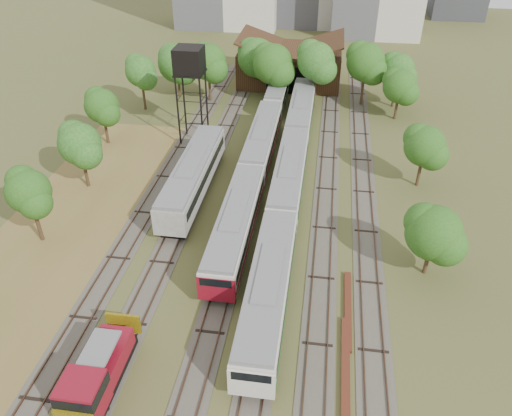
% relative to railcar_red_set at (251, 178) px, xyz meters
% --- Properties ---
extents(ground, '(240.00, 240.00, 0.00)m').
position_rel_railcar_red_set_xyz_m(ground, '(2.00, -22.92, -1.95)').
color(ground, '#475123').
rests_on(ground, ground).
extents(dry_grass_patch, '(14.00, 60.00, 0.04)m').
position_rel_railcar_red_set_xyz_m(dry_grass_patch, '(-16.00, -14.92, -1.93)').
color(dry_grass_patch, brown).
rests_on(dry_grass_patch, ground).
extents(tracks, '(24.60, 80.00, 0.19)m').
position_rel_railcar_red_set_xyz_m(tracks, '(1.33, 2.08, -1.91)').
color(tracks, '#4C473D').
rests_on(tracks, ground).
extents(railcar_red_set, '(2.99, 34.58, 3.70)m').
position_rel_railcar_red_set_xyz_m(railcar_red_set, '(0.00, 0.00, 0.00)').
color(railcar_red_set, black).
rests_on(railcar_red_set, ground).
extents(railcar_green_set, '(3.05, 52.08, 3.77)m').
position_rel_railcar_red_set_xyz_m(railcar_green_set, '(4.00, 0.67, 0.04)').
color(railcar_green_set, black).
rests_on(railcar_green_set, ground).
extents(railcar_rear, '(2.67, 16.08, 3.30)m').
position_rel_railcar_red_set_xyz_m(railcar_rear, '(0.00, 27.25, -0.21)').
color(railcar_rear, black).
rests_on(railcar_rear, ground).
extents(shunter_locomotive, '(2.57, 8.10, 3.36)m').
position_rel_railcar_red_set_xyz_m(shunter_locomotive, '(-6.00, -25.86, -0.36)').
color(shunter_locomotive, black).
rests_on(shunter_locomotive, ground).
extents(old_grey_coach, '(3.13, 18.00, 3.88)m').
position_rel_railcar_red_set_xyz_m(old_grey_coach, '(-6.00, -0.74, 0.16)').
color(old_grey_coach, black).
rests_on(old_grey_coach, ground).
extents(water_tower, '(3.42, 3.42, 11.81)m').
position_rel_railcar_red_set_xyz_m(water_tower, '(-9.16, 11.91, 8.00)').
color(water_tower, black).
rests_on(water_tower, ground).
extents(rail_pile_near, '(0.59, 8.85, 0.29)m').
position_rel_railcar_red_set_xyz_m(rail_pile_near, '(10.00, -21.45, -1.81)').
color(rail_pile_near, '#5E2B1A').
rests_on(rail_pile_near, ground).
extents(rail_pile_far, '(0.54, 8.56, 0.28)m').
position_rel_railcar_red_set_xyz_m(rail_pile_far, '(10.20, -15.92, -1.82)').
color(rail_pile_far, '#5E2B1A').
rests_on(rail_pile_far, ground).
extents(maintenance_shed, '(16.45, 11.55, 7.58)m').
position_rel_railcar_red_set_xyz_m(maintenance_shed, '(1.00, 35.06, 0.96)').
color(maintenance_shed, '#362213').
rests_on(maintenance_shed, ground).
extents(tree_band_left, '(6.28, 55.86, 8.30)m').
position_rel_railcar_red_set_xyz_m(tree_band_left, '(-18.80, -5.11, 3.29)').
color(tree_band_left, '#382616').
rests_on(tree_band_left, ground).
extents(tree_band_far, '(37.32, 10.76, 9.45)m').
position_rel_railcar_red_set_xyz_m(tree_band_far, '(-0.54, 26.68, 3.82)').
color(tree_band_far, '#382616').
rests_on(tree_band_far, ground).
extents(tree_band_right, '(5.59, 37.44, 6.99)m').
position_rel_railcar_red_set_xyz_m(tree_band_right, '(17.10, 5.11, 2.59)').
color(tree_band_right, '#382616').
rests_on(tree_band_right, ground).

